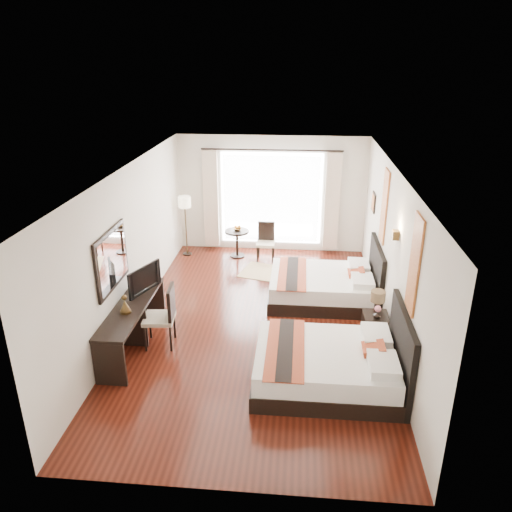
# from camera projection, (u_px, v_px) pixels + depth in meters

# --- Properties ---
(floor) EXTENTS (4.50, 7.50, 0.01)m
(floor) POSITION_uv_depth(u_px,v_px,m) (258.00, 324.00, 9.04)
(floor) COLOR #351009
(floor) RESTS_ON ground
(ceiling) EXTENTS (4.50, 7.50, 0.02)m
(ceiling) POSITION_uv_depth(u_px,v_px,m) (258.00, 171.00, 7.99)
(ceiling) COLOR white
(ceiling) RESTS_ON wall_headboard
(wall_headboard) EXTENTS (0.01, 7.50, 2.80)m
(wall_headboard) POSITION_uv_depth(u_px,v_px,m) (391.00, 256.00, 8.33)
(wall_headboard) COLOR silver
(wall_headboard) RESTS_ON floor
(wall_desk) EXTENTS (0.01, 7.50, 2.80)m
(wall_desk) POSITION_uv_depth(u_px,v_px,m) (130.00, 247.00, 8.70)
(wall_desk) COLOR silver
(wall_desk) RESTS_ON floor
(wall_window) EXTENTS (4.50, 0.01, 2.80)m
(wall_window) POSITION_uv_depth(u_px,v_px,m) (271.00, 194.00, 11.97)
(wall_window) COLOR silver
(wall_window) RESTS_ON floor
(wall_entry) EXTENTS (4.50, 0.01, 2.80)m
(wall_entry) POSITION_uv_depth(u_px,v_px,m) (226.00, 387.00, 5.06)
(wall_entry) COLOR silver
(wall_entry) RESTS_ON floor
(window_glass) EXTENTS (2.40, 0.02, 2.20)m
(window_glass) POSITION_uv_depth(u_px,v_px,m) (271.00, 199.00, 11.99)
(window_glass) COLOR white
(window_glass) RESTS_ON wall_window
(sheer_curtain) EXTENTS (2.30, 0.02, 2.10)m
(sheer_curtain) POSITION_uv_depth(u_px,v_px,m) (271.00, 199.00, 11.94)
(sheer_curtain) COLOR white
(sheer_curtain) RESTS_ON wall_window
(drape_left) EXTENTS (0.35, 0.14, 2.35)m
(drape_left) POSITION_uv_depth(u_px,v_px,m) (211.00, 199.00, 12.03)
(drape_left) COLOR beige
(drape_left) RESTS_ON floor
(drape_right) EXTENTS (0.35, 0.14, 2.35)m
(drape_right) POSITION_uv_depth(u_px,v_px,m) (332.00, 202.00, 11.78)
(drape_right) COLOR beige
(drape_right) RESTS_ON floor
(art_panel_near) EXTENTS (0.03, 0.50, 1.35)m
(art_panel_near) POSITION_uv_depth(u_px,v_px,m) (415.00, 265.00, 6.60)
(art_panel_near) COLOR maroon
(art_panel_near) RESTS_ON wall_headboard
(art_panel_far) EXTENTS (0.03, 0.50, 1.35)m
(art_panel_far) POSITION_uv_depth(u_px,v_px,m) (384.00, 206.00, 9.10)
(art_panel_far) COLOR maroon
(art_panel_far) RESTS_ON wall_headboard
(wall_sconce) EXTENTS (0.10, 0.14, 0.14)m
(wall_sconce) POSITION_uv_depth(u_px,v_px,m) (395.00, 235.00, 7.77)
(wall_sconce) COLOR #443118
(wall_sconce) RESTS_ON wall_headboard
(mirror_frame) EXTENTS (0.04, 1.25, 0.95)m
(mirror_frame) POSITION_uv_depth(u_px,v_px,m) (112.00, 260.00, 7.80)
(mirror_frame) COLOR black
(mirror_frame) RESTS_ON wall_desk
(mirror_glass) EXTENTS (0.01, 1.12, 0.82)m
(mirror_glass) POSITION_uv_depth(u_px,v_px,m) (113.00, 260.00, 7.80)
(mirror_glass) COLOR white
(mirror_glass) RESTS_ON mirror_frame
(bed_near) EXTENTS (2.14, 1.67, 1.21)m
(bed_near) POSITION_uv_depth(u_px,v_px,m) (332.00, 365.00, 7.30)
(bed_near) COLOR black
(bed_near) RESTS_ON floor
(bed_far) EXTENTS (2.09, 1.63, 1.18)m
(bed_far) POSITION_uv_depth(u_px,v_px,m) (326.00, 286.00, 9.81)
(bed_far) COLOR black
(bed_far) RESTS_ON floor
(nightstand) EXTENTS (0.41, 0.50, 0.49)m
(nightstand) POSITION_uv_depth(u_px,v_px,m) (375.00, 328.00, 8.41)
(nightstand) COLOR black
(nightstand) RESTS_ON floor
(table_lamp) EXTENTS (0.24, 0.24, 0.39)m
(table_lamp) POSITION_uv_depth(u_px,v_px,m) (378.00, 298.00, 8.31)
(table_lamp) COLOR black
(table_lamp) RESTS_ON nightstand
(vase) EXTENTS (0.15, 0.15, 0.13)m
(vase) POSITION_uv_depth(u_px,v_px,m) (377.00, 314.00, 8.20)
(vase) COLOR black
(vase) RESTS_ON nightstand
(console_desk) EXTENTS (0.50, 2.20, 0.76)m
(console_desk) POSITION_uv_depth(u_px,v_px,m) (133.00, 326.00, 8.22)
(console_desk) COLOR black
(console_desk) RESTS_ON floor
(television) EXTENTS (0.40, 0.79, 0.47)m
(television) POSITION_uv_depth(u_px,v_px,m) (141.00, 278.00, 8.50)
(television) COLOR black
(television) RESTS_ON console_desk
(bronze_figurine) EXTENTS (0.22, 0.22, 0.27)m
(bronze_figurine) POSITION_uv_depth(u_px,v_px,m) (125.00, 305.00, 7.81)
(bronze_figurine) COLOR #443118
(bronze_figurine) RESTS_ON console_desk
(desk_chair) EXTENTS (0.54, 0.54, 1.06)m
(desk_chair) POSITION_uv_depth(u_px,v_px,m) (161.00, 327.00, 8.28)
(desk_chair) COLOR #C2B095
(desk_chair) RESTS_ON floor
(floor_lamp) EXTENTS (0.29, 0.29, 1.45)m
(floor_lamp) POSITION_uv_depth(u_px,v_px,m) (185.00, 206.00, 11.69)
(floor_lamp) COLOR black
(floor_lamp) RESTS_ON floor
(side_table) EXTENTS (0.57, 0.57, 0.66)m
(side_table) POSITION_uv_depth(u_px,v_px,m) (237.00, 243.00, 11.91)
(side_table) COLOR black
(side_table) RESTS_ON floor
(fruit_bowl) EXTENTS (0.23, 0.23, 0.05)m
(fruit_bowl) POSITION_uv_depth(u_px,v_px,m) (237.00, 229.00, 11.79)
(fruit_bowl) COLOR #432A18
(fruit_bowl) RESTS_ON side_table
(window_chair) EXTENTS (0.42, 0.42, 0.90)m
(window_chair) POSITION_uv_depth(u_px,v_px,m) (266.00, 249.00, 11.73)
(window_chair) COLOR #C2B095
(window_chair) RESTS_ON floor
(jute_rug) EXTENTS (1.52, 1.22, 0.01)m
(jute_rug) POSITION_uv_depth(u_px,v_px,m) (272.00, 273.00, 11.10)
(jute_rug) COLOR tan
(jute_rug) RESTS_ON floor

